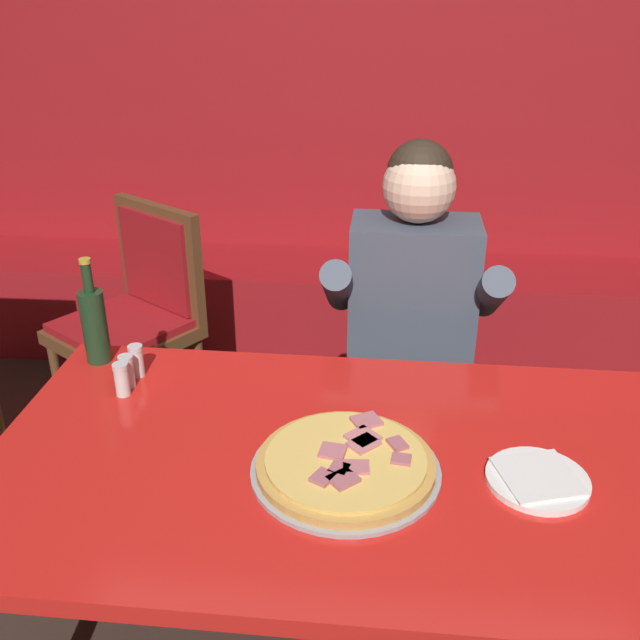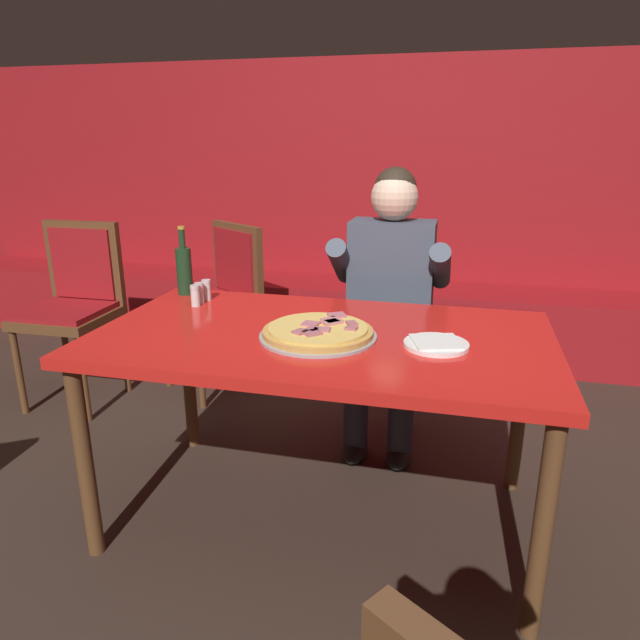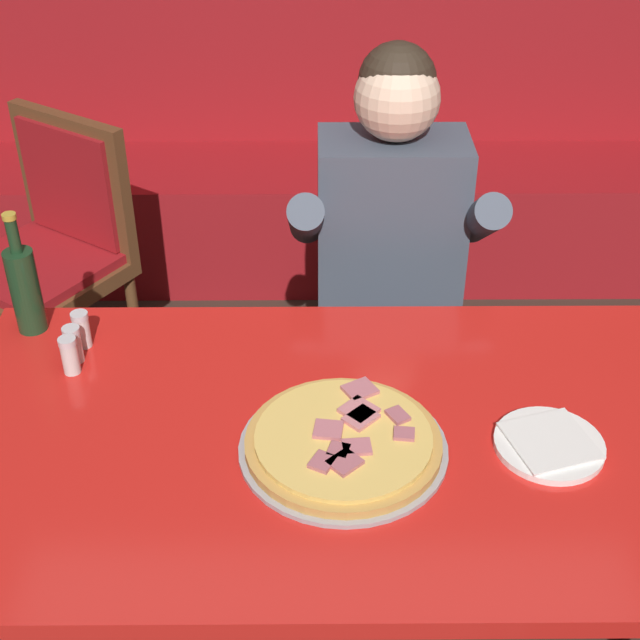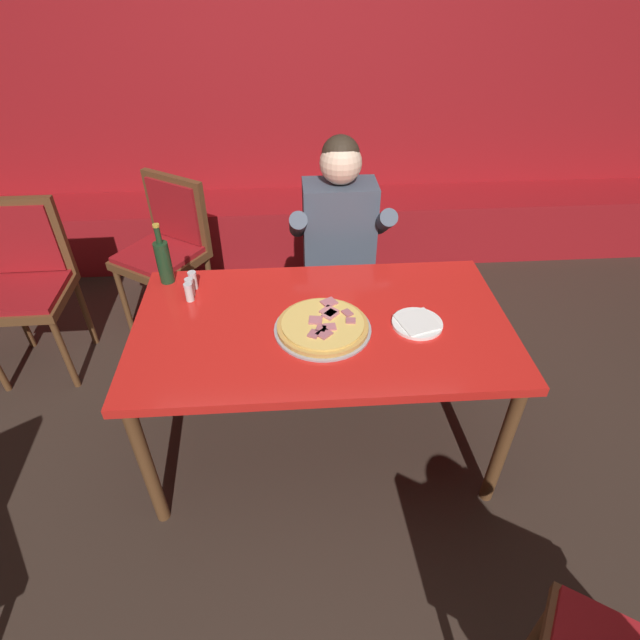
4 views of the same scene
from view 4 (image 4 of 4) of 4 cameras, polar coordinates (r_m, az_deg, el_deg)
name	(u,v)px [view 4 (image 4 of 4)]	position (r m, az deg, el deg)	size (l,w,h in m)	color
ground_plane	(321,438)	(2.61, 0.17, -13.30)	(24.00, 24.00, 0.00)	#33261E
booth_wall_panel	(301,119)	(3.97, -2.21, 21.95)	(6.80, 0.16, 1.90)	maroon
booth_bench	(305,228)	(3.93, -1.78, 10.52)	(6.46, 0.48, 0.46)	maroon
main_dining_table	(322,335)	(2.13, 0.20, -1.74)	(1.57, 0.88, 0.75)	brown
pizza	(323,326)	(2.03, 0.39, -0.70)	(0.40, 0.40, 0.05)	#9E9EA3
plate_white_paper	(417,323)	(2.10, 11.05, -0.35)	(0.21, 0.21, 0.02)	white
beer_bottle	(164,261)	(2.38, -17.44, 6.48)	(0.07, 0.07, 0.29)	#19381E
shaker_black_pepper	(189,293)	(2.26, -14.73, 3.01)	(0.04, 0.04, 0.09)	silver
shaker_parmesan	(193,281)	(2.33, -14.30, 4.34)	(0.04, 0.04, 0.09)	silver
shaker_oregano	(190,288)	(2.29, -14.62, 3.57)	(0.04, 0.04, 0.09)	silver
diner_seated_blue_shirt	(340,250)	(2.67, 2.33, 7.99)	(0.53, 0.53, 1.27)	black
dining_chair_near_right	(167,243)	(3.18, -17.09, 8.44)	(0.61, 0.61, 0.94)	brown
dining_chair_far_right	(25,276)	(3.13, -30.64, 4.33)	(0.45, 0.45, 0.97)	brown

